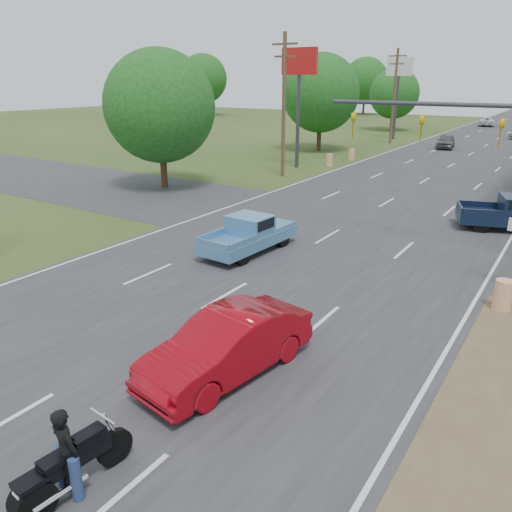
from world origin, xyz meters
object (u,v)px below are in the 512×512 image
Objects in this scene: red_convertible at (227,346)px; distant_car_white at (487,122)px; rider at (67,455)px; distant_car_grey at (446,141)px; blue_pickup at (250,233)px; motorcycle at (65,471)px.

red_convertible is 76.84m from distant_car_white.
rider is 0.40× the size of distant_car_grey.
distant_car_grey is (-1.28, 38.53, -0.08)m from blue_pickup.
distant_car_white is at bearing 100.70° from motorcycle.
rider is 81.42m from distant_car_white.
distant_car_grey reaches higher than distant_car_white.
red_convertible is 47.04m from distant_car_grey.
red_convertible is 2.02× the size of motorcycle.
red_convertible reaches higher than blue_pickup.
rider is 51.59m from distant_car_grey.
red_convertible is at bearing -85.05° from rider.
blue_pickup is at bearing 82.57° from distant_car_white.
distant_car_white is (-1.15, 29.86, -0.06)m from distant_car_grey.
rider is 0.34× the size of blue_pickup.
distant_car_white is at bearing 82.91° from distant_car_grey.
motorcycle is at bearing 90.00° from rider.
blue_pickup is at bearing -63.95° from rider.
red_convertible is 0.99× the size of blue_pickup.
blue_pickup is 38.55m from distant_car_grey.
distant_car_grey is at bearing 95.51° from blue_pickup.
red_convertible is 9.41m from blue_pickup.
distant_car_grey reaches higher than motorcycle.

